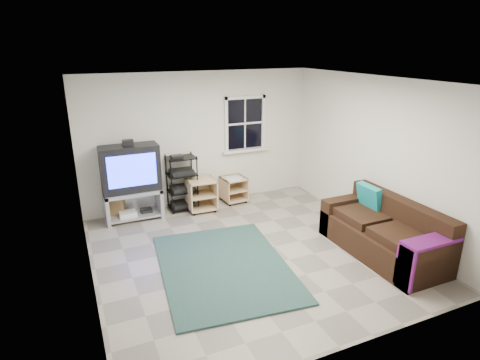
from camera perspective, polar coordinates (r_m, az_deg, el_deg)
name	(u,v)px	position (r m, az deg, el deg)	size (l,w,h in m)	color
room	(245,127)	(8.16, 0.70, 7.53)	(4.60, 4.62, 4.60)	gray
tv_unit	(131,176)	(7.45, -15.26, 0.50)	(1.01, 0.51, 1.49)	#A6A7AF
av_rack	(182,186)	(7.79, -8.22, -0.88)	(0.55, 0.40, 1.09)	black
side_table_left	(201,193)	(7.80, -5.64, -1.86)	(0.55, 0.55, 0.62)	tan
side_table_right	(233,187)	(8.17, -0.99, -1.07)	(0.49, 0.50, 0.53)	tan
sofa	(384,234)	(6.55, 19.86, -7.23)	(0.89, 2.02, 0.92)	black
shag_rug	(224,267)	(5.94, -2.26, -12.20)	(1.77, 2.44, 0.03)	black
paper_bag	(117,208)	(7.76, -17.08, -3.85)	(0.27, 0.17, 0.39)	olive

